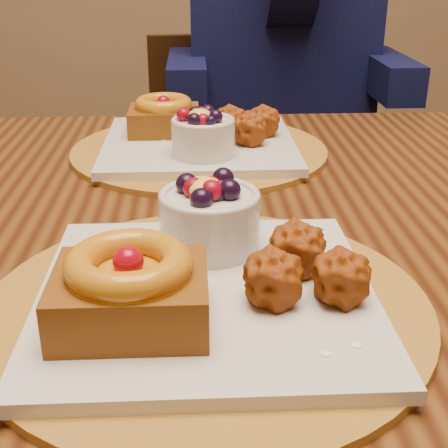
{
  "coord_description": "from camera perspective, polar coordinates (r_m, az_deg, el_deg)",
  "views": [
    {
      "loc": [
        -0.08,
        -0.7,
        1.04
      ],
      "look_at": [
        -0.05,
        -0.2,
        0.81
      ],
      "focal_mm": 50.0,
      "sensor_mm": 36.0,
      "label": 1
    }
  ],
  "objects": [
    {
      "name": "dining_table",
      "position": [
        0.77,
        -1.93,
        -4.0
      ],
      "size": [
        1.6,
        0.9,
        0.76
      ],
      "color": "#321609",
      "rests_on": "ground"
    },
    {
      "name": "place_setting_near",
      "position": [
        0.53,
        -1.99,
        -4.91
      ],
      "size": [
        0.38,
        0.38,
        0.09
      ],
      "color": "brown",
      "rests_on": "dining_table"
    },
    {
      "name": "place_setting_far",
      "position": [
        0.93,
        -2.43,
        7.81
      ],
      "size": [
        0.38,
        0.38,
        0.08
      ],
      "color": "brown",
      "rests_on": "dining_table"
    },
    {
      "name": "chair_far",
      "position": [
        1.59,
        0.95,
        2.88
      ],
      "size": [
        0.43,
        0.43,
        0.84
      ],
      "rotation": [
        0.0,
        0.0,
        0.06
      ],
      "color": "black",
      "rests_on": "ground"
    },
    {
      "name": "diner",
      "position": [
        1.51,
        5.38,
        18.94
      ],
      "size": [
        0.52,
        0.5,
        0.85
      ],
      "rotation": [
        0.0,
        0.0,
        -0.19
      ],
      "color": "black",
      "rests_on": "ground"
    }
  ]
}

